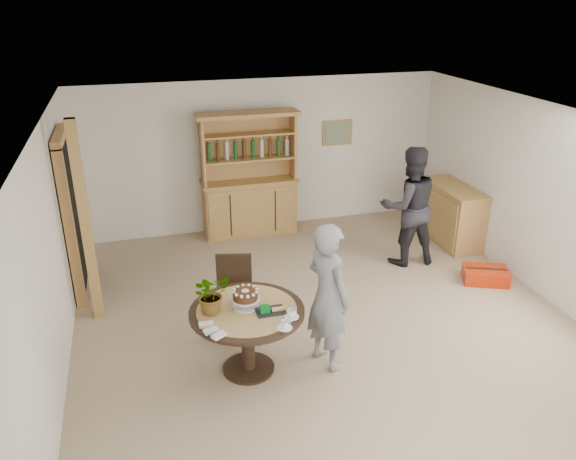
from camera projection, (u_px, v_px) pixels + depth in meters
The scene contains 17 objects.
ground at pixel (333, 334), 6.71m from camera, with size 7.00×7.00×0.00m, color tan.
room_shell at pixel (338, 197), 6.03m from camera, with size 6.04×7.04×2.52m.
doorway at pixel (71, 213), 7.30m from camera, with size 0.13×1.10×2.18m.
pine_post at pixel (86, 224), 6.59m from camera, with size 0.12×0.12×2.50m, color tan.
hutch at pixel (249, 194), 9.23m from camera, with size 1.62×0.54×2.04m.
sideboard at pixel (452, 214), 8.98m from camera, with size 0.54×1.26×0.94m.
dining_table at pixel (247, 322), 5.85m from camera, with size 1.20×1.20×0.76m.
dining_chair at pixel (234, 290), 6.61m from camera, with size 0.51×0.51×0.95m.
birthday_cake at pixel (245, 296), 5.78m from camera, with size 0.30×0.30×0.20m.
flower_vase at pixel (211, 293), 5.66m from camera, with size 0.38×0.33×0.42m, color #3F7233.
gift_tray at pixel (270, 310), 5.72m from camera, with size 0.30×0.20×0.08m.
coffee_cup_a at pixel (292, 314), 5.62m from camera, with size 0.15×0.15×0.09m.
coffee_cup_b at pixel (285, 325), 5.44m from camera, with size 0.15×0.15×0.08m.
napkins at pixel (212, 330), 5.40m from camera, with size 0.24×0.33×0.03m.
teen_boy at pixel (328, 296), 5.88m from camera, with size 0.60×0.40×1.66m, color slate.
adult_person at pixel (409, 206), 8.14m from camera, with size 0.87×0.67×1.78m, color black.
red_suitcase at pixel (485, 275), 7.86m from camera, with size 0.71×0.60×0.21m.
Camera 1 is at (-2.08, -5.30, 3.80)m, focal length 35.00 mm.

